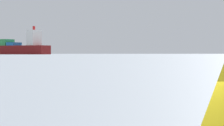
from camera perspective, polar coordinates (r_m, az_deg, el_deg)
distant_headland at (r=1305.71m, az=-6.65°, el=1.93°), size 955.85×390.73×35.31m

